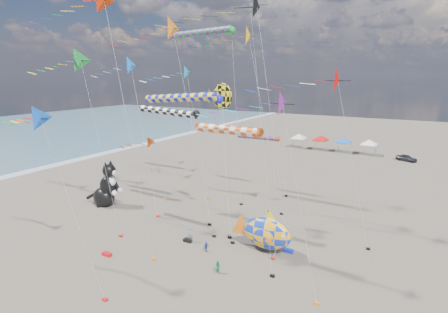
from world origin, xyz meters
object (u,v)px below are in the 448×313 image
cat_inflatable (105,184)px  child_blue (206,247)px  fish_inflatable (266,233)px  person_adult (191,235)px  parked_car (407,158)px  child_green (218,268)px

cat_inflatable → child_blue: (17.39, -3.71, -2.46)m
fish_inflatable → person_adult: size_ratio=3.91×
child_blue → fish_inflatable: bearing=-34.9°
parked_car → fish_inflatable: bearing=-171.1°
child_blue → person_adult: bearing=96.7°
child_green → parked_car: bearing=87.4°
child_blue → parked_car: 51.36m
child_green → person_adult: bearing=156.1°
parked_car → person_adult: bearing=-178.5°
cat_inflatable → person_adult: bearing=-20.6°
cat_inflatable → fish_inflatable: bearing=-12.0°
cat_inflatable → fish_inflatable: (22.28, -0.93, -1.06)m
person_adult → child_blue: bearing=-40.6°
child_blue → parked_car: (14.47, 49.28, 0.14)m
cat_inflatable → fish_inflatable: cat_inflatable is taller
person_adult → child_blue: person_adult is taller
fish_inflatable → parked_car: 47.49m
person_adult → child_blue: 2.46m
fish_inflatable → parked_car: bearing=78.4°
fish_inflatable → parked_car: size_ratio=1.64×
cat_inflatable → child_blue: bearing=-21.7°
cat_inflatable → parked_car: bearing=45.4°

